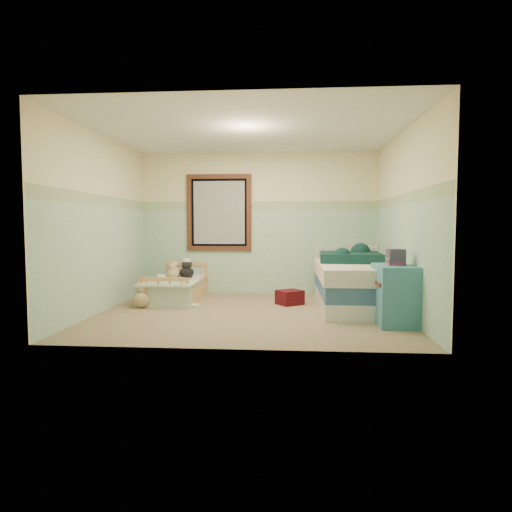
# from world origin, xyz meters

# --- Properties ---
(floor) EXTENTS (4.20, 3.60, 0.02)m
(floor) POSITION_xyz_m (0.00, 0.00, -0.01)
(floor) COLOR brown
(floor) RESTS_ON ground
(ceiling) EXTENTS (4.20, 3.60, 0.02)m
(ceiling) POSITION_xyz_m (0.00, 0.00, 2.51)
(ceiling) COLOR silver
(ceiling) RESTS_ON wall_back
(wall_back) EXTENTS (4.20, 0.04, 2.50)m
(wall_back) POSITION_xyz_m (0.00, 1.80, 1.25)
(wall_back) COLOR beige
(wall_back) RESTS_ON floor
(wall_front) EXTENTS (4.20, 0.04, 2.50)m
(wall_front) POSITION_xyz_m (0.00, -1.80, 1.25)
(wall_front) COLOR beige
(wall_front) RESTS_ON floor
(wall_left) EXTENTS (0.04, 3.60, 2.50)m
(wall_left) POSITION_xyz_m (-2.10, 0.00, 1.25)
(wall_left) COLOR beige
(wall_left) RESTS_ON floor
(wall_right) EXTENTS (0.04, 3.60, 2.50)m
(wall_right) POSITION_xyz_m (2.10, 0.00, 1.25)
(wall_right) COLOR beige
(wall_right) RESTS_ON floor
(wainscot_mint) EXTENTS (4.20, 0.01, 1.50)m
(wainscot_mint) POSITION_xyz_m (0.00, 1.79, 0.75)
(wainscot_mint) COLOR #8CB499
(wainscot_mint) RESTS_ON floor
(border_strip) EXTENTS (4.20, 0.01, 0.15)m
(border_strip) POSITION_xyz_m (0.00, 1.79, 1.57)
(border_strip) COLOR #52825D
(border_strip) RESTS_ON wall_back
(window_frame) EXTENTS (1.16, 0.06, 1.36)m
(window_frame) POSITION_xyz_m (-0.70, 1.76, 1.45)
(window_frame) COLOR #471E14
(window_frame) RESTS_ON wall_back
(window_blinds) EXTENTS (0.92, 0.01, 1.12)m
(window_blinds) POSITION_xyz_m (-0.70, 1.77, 1.45)
(window_blinds) COLOR #B2B2AB
(window_blinds) RESTS_ON window_frame
(toddler_bed_frame) EXTENTS (0.77, 1.54, 0.20)m
(toddler_bed_frame) POSITION_xyz_m (-1.30, 1.05, 0.10)
(toddler_bed_frame) COLOR #BC7040
(toddler_bed_frame) RESTS_ON floor
(toddler_mattress) EXTENTS (0.70, 1.47, 0.12)m
(toddler_mattress) POSITION_xyz_m (-1.30, 1.05, 0.26)
(toddler_mattress) COLOR white
(toddler_mattress) RESTS_ON toddler_bed_frame
(patchwork_quilt) EXTENTS (0.83, 0.77, 0.03)m
(patchwork_quilt) POSITION_xyz_m (-1.30, 0.57, 0.33)
(patchwork_quilt) COLOR #7B9DCF
(patchwork_quilt) RESTS_ON toddler_mattress
(plush_bed_brown) EXTENTS (0.19, 0.19, 0.19)m
(plush_bed_brown) POSITION_xyz_m (-1.45, 1.55, 0.41)
(plush_bed_brown) COLOR brown
(plush_bed_brown) RESTS_ON toddler_mattress
(plush_bed_white) EXTENTS (0.22, 0.22, 0.22)m
(plush_bed_white) POSITION_xyz_m (-1.25, 1.55, 0.43)
(plush_bed_white) COLOR white
(plush_bed_white) RESTS_ON toddler_mattress
(plush_bed_tan) EXTENTS (0.20, 0.20, 0.20)m
(plush_bed_tan) POSITION_xyz_m (-1.40, 1.33, 0.42)
(plush_bed_tan) COLOR tan
(plush_bed_tan) RESTS_ON toddler_mattress
(plush_bed_dark) EXTENTS (0.19, 0.19, 0.19)m
(plush_bed_dark) POSITION_xyz_m (-1.17, 1.33, 0.41)
(plush_bed_dark) COLOR black
(plush_bed_dark) RESTS_ON toddler_mattress
(plush_floor_cream) EXTENTS (0.27, 0.27, 0.27)m
(plush_floor_cream) POSITION_xyz_m (-1.57, 1.14, 0.14)
(plush_floor_cream) COLOR white
(plush_floor_cream) RESTS_ON floor
(plush_floor_tan) EXTENTS (0.25, 0.25, 0.25)m
(plush_floor_tan) POSITION_xyz_m (-1.62, 0.26, 0.13)
(plush_floor_tan) COLOR tan
(plush_floor_tan) RESTS_ON floor
(twin_bed_frame) EXTENTS (1.08, 2.16, 0.22)m
(twin_bed_frame) POSITION_xyz_m (1.55, 0.55, 0.11)
(twin_bed_frame) COLOR silver
(twin_bed_frame) RESTS_ON floor
(twin_boxspring) EXTENTS (1.08, 2.16, 0.22)m
(twin_boxspring) POSITION_xyz_m (1.55, 0.55, 0.33)
(twin_boxspring) COLOR navy
(twin_boxspring) RESTS_ON twin_bed_frame
(twin_mattress) EXTENTS (1.12, 2.20, 0.22)m
(twin_mattress) POSITION_xyz_m (1.55, 0.55, 0.55)
(twin_mattress) COLOR beige
(twin_mattress) RESTS_ON twin_boxspring
(teal_blanket) EXTENTS (0.98, 1.03, 0.14)m
(teal_blanket) POSITION_xyz_m (1.50, 0.85, 0.73)
(teal_blanket) COLOR #0B3330
(teal_blanket) RESTS_ON twin_mattress
(dresser) EXTENTS (0.46, 0.73, 0.73)m
(dresser) POSITION_xyz_m (1.86, -0.54, 0.37)
(dresser) COLOR teal
(dresser) RESTS_ON floor
(book_stack) EXTENTS (0.22, 0.18, 0.20)m
(book_stack) POSITION_xyz_m (1.86, -0.55, 0.83)
(book_stack) COLOR #442D2E
(book_stack) RESTS_ON dresser
(red_pillow) EXTENTS (0.47, 0.46, 0.22)m
(red_pillow) POSITION_xyz_m (0.57, 0.71, 0.11)
(red_pillow) COLOR maroon
(red_pillow) RESTS_ON floor
(floor_book) EXTENTS (0.32, 0.30, 0.02)m
(floor_book) POSITION_xyz_m (-0.90, 0.48, 0.01)
(floor_book) COLOR #F5E744
(floor_book) RESTS_ON floor
(extra_plush_0) EXTENTS (0.19, 0.19, 0.19)m
(extra_plush_0) POSITION_xyz_m (-1.21, 1.31, 0.41)
(extra_plush_0) COLOR black
(extra_plush_0) RESTS_ON toddler_mattress
(extra_plush_1) EXTENTS (0.19, 0.19, 0.19)m
(extra_plush_1) POSITION_xyz_m (-1.39, 1.13, 0.41)
(extra_plush_1) COLOR tan
(extra_plush_1) RESTS_ON toddler_mattress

